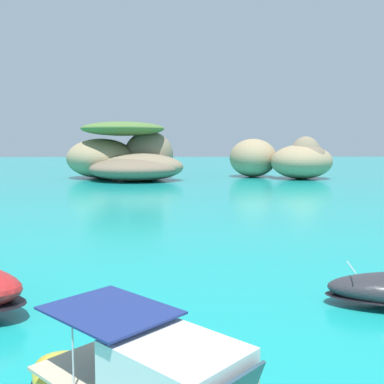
{
  "coord_description": "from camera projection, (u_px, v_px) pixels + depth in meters",
  "views": [
    {
      "loc": [
        -0.65,
        -0.97,
        5.0
      ],
      "look_at": [
        0.3,
        23.3,
        2.5
      ],
      "focal_mm": 42.36,
      "sensor_mm": 36.0,
      "label": 1
    }
  ],
  "objects": [
    {
      "name": "islet_small",
      "position": [
        287.0,
        160.0,
        69.29
      ],
      "size": [
        17.33,
        16.12,
        6.36
      ],
      "color": "#9E8966",
      "rests_on": "ground"
    },
    {
      "name": "islet_large",
      "position": [
        125.0,
        158.0,
        67.4
      ],
      "size": [
        20.2,
        20.75,
        8.52
      ],
      "color": "#84755B",
      "rests_on": "ground"
    }
  ]
}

